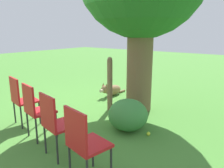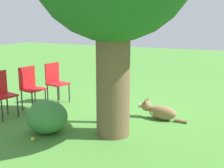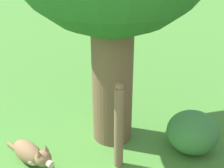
{
  "view_description": "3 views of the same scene",
  "coord_description": "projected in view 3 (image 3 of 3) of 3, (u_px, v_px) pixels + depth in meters",
  "views": [
    {
      "loc": [
        4.09,
        3.4,
        1.83
      ],
      "look_at": [
        -0.87,
        -0.32,
        0.33
      ],
      "focal_mm": 35.0,
      "sensor_mm": 36.0,
      "label": 1
    },
    {
      "loc": [
        -2.52,
        5.72,
        2.07
      ],
      "look_at": [
        -0.3,
        0.95,
        0.94
      ],
      "focal_mm": 50.0,
      "sensor_mm": 36.0,
      "label": 2
    },
    {
      "loc": [
        2.11,
        -2.33,
        2.92
      ],
      "look_at": [
        -0.21,
        0.78,
        0.98
      ],
      "focal_mm": 50.0,
      "sensor_mm": 36.0,
      "label": 3
    }
  ],
  "objects": [
    {
      "name": "dog",
      "position": [
        31.0,
        154.0,
        4.25
      ],
      "size": [
        1.06,
        0.32,
        0.42
      ],
      "rotation": [
        0.0,
        0.0,
        6.2
      ],
      "color": "olive",
      "rests_on": "ground_plane"
    },
    {
      "name": "fence_post",
      "position": [
        119.0,
        126.0,
        4.01
      ],
      "size": [
        0.12,
        0.12,
        1.26
      ],
      "color": "brown",
      "rests_on": "ground_plane"
    },
    {
      "name": "tennis_ball",
      "position": [
        201.0,
        133.0,
        4.91
      ],
      "size": [
        0.07,
        0.07,
        0.07
      ],
      "color": "#CCE033",
      "rests_on": "ground_plane"
    },
    {
      "name": "low_shrub",
      "position": [
        193.0,
        132.0,
        4.47
      ],
      "size": [
        0.75,
        0.75,
        0.6
      ],
      "color": "#3D843D",
      "rests_on": "ground_plane"
    }
  ]
}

